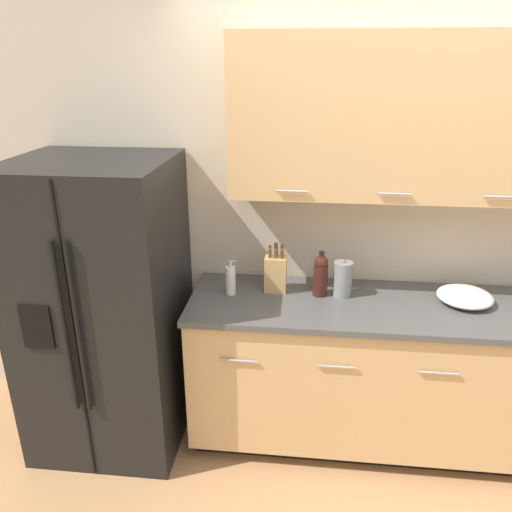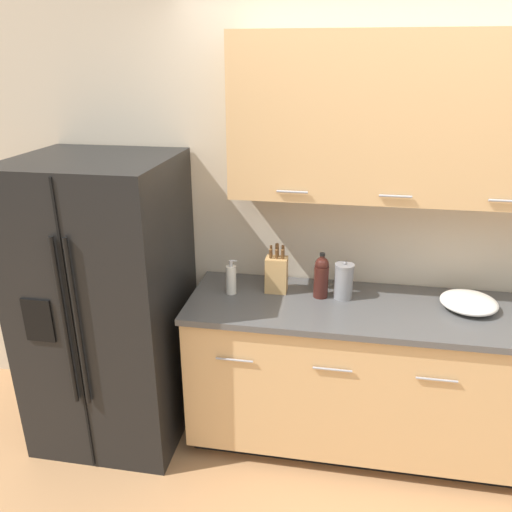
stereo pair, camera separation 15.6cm
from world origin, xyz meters
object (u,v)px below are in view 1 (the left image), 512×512
(soap_dispenser, at_px, (230,280))
(mixing_bowl, at_px, (465,296))
(wine_bottle, at_px, (321,275))
(steel_canister, at_px, (343,279))
(refrigerator, at_px, (106,308))
(knife_block, at_px, (276,273))

(soap_dispenser, relative_size, mixing_bowl, 0.69)
(wine_bottle, distance_m, steel_canister, 0.13)
(refrigerator, height_order, soap_dispenser, refrigerator)
(knife_block, relative_size, mixing_bowl, 0.98)
(soap_dispenser, bearing_deg, wine_bottle, 4.63)
(steel_canister, bearing_deg, wine_bottle, -176.84)
(refrigerator, distance_m, wine_bottle, 1.25)
(soap_dispenser, bearing_deg, mixing_bowl, 1.22)
(knife_block, height_order, steel_canister, knife_block)
(refrigerator, distance_m, mixing_bowl, 2.02)
(steel_canister, bearing_deg, mixing_bowl, -1.72)
(knife_block, xyz_separation_m, wine_bottle, (0.26, -0.03, 0.01))
(soap_dispenser, distance_m, mixing_bowl, 1.30)
(wine_bottle, distance_m, soap_dispenser, 0.51)
(wine_bottle, height_order, steel_canister, wine_bottle)
(refrigerator, xyz_separation_m, wine_bottle, (1.22, 0.15, 0.20))
(refrigerator, relative_size, steel_canister, 7.77)
(knife_block, xyz_separation_m, steel_canister, (0.38, -0.02, -0.01))
(wine_bottle, bearing_deg, refrigerator, -172.99)
(refrigerator, xyz_separation_m, knife_block, (0.96, 0.18, 0.19))
(refrigerator, bearing_deg, knife_block, 10.37)
(wine_bottle, xyz_separation_m, mixing_bowl, (0.79, -0.01, -0.09))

